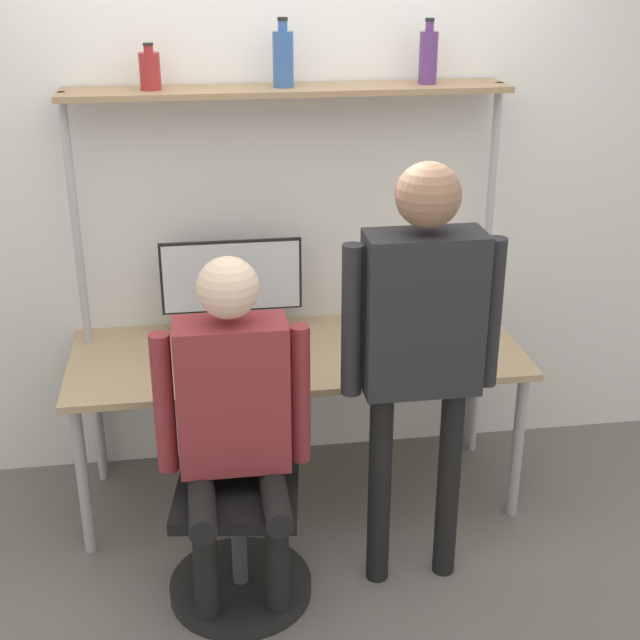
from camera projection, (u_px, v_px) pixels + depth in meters
ground_plane at (310, 542)px, 3.84m from camera, size 12.00×12.00×0.00m
wall_back at (285, 189)px, 4.07m from camera, size 8.00×0.06×2.70m
desk at (297, 364)px, 3.96m from camera, size 1.98×0.77×0.72m
shelf_unit at (288, 147)px, 3.81m from camera, size 1.88×0.28×1.83m
monitor at (232, 281)px, 4.00m from camera, size 0.63×0.17×0.45m
laptop at (226, 356)px, 3.75m from camera, size 0.35×0.21×0.21m
cell_phone at (298, 364)px, 3.79m from camera, size 0.07×0.15×0.01m
office_chair at (240, 525)px, 3.47m from camera, size 0.56×0.56×0.94m
person_seated at (233, 409)px, 3.22m from camera, size 0.57×0.47×1.40m
person_standing at (422, 328)px, 3.23m from camera, size 0.59×0.23×1.71m
bottle_red at (150, 70)px, 3.61m from camera, size 0.09×0.09×0.18m
bottle_blue at (283, 58)px, 3.67m from camera, size 0.09×0.09×0.28m
bottle_purple at (428, 56)px, 3.75m from camera, size 0.08×0.08×0.27m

